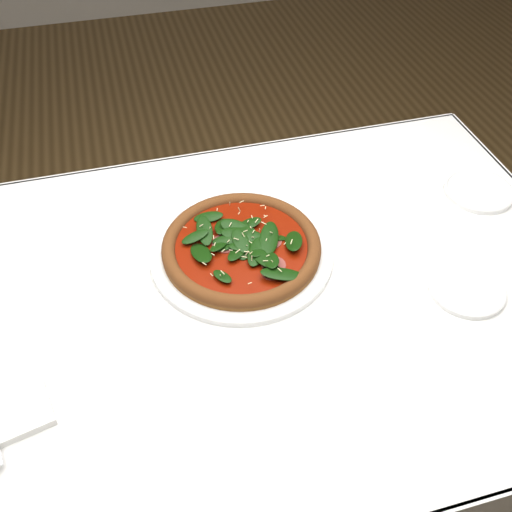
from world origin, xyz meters
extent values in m
plane|color=brown|center=(0.00, 0.00, 0.00)|extent=(6.00, 6.00, 0.00)
cube|color=silver|center=(0.00, 0.00, 0.73)|extent=(1.20, 0.80, 0.04)
cylinder|color=#4E371F|center=(0.54, 0.34, 0.35)|extent=(0.06, 0.06, 0.71)
cube|color=silver|center=(0.00, 0.40, 0.64)|extent=(1.20, 0.01, 0.22)
cylinder|color=white|center=(0.02, 0.08, 0.76)|extent=(0.32, 0.32, 0.01)
torus|color=white|center=(0.02, 0.08, 0.76)|extent=(0.32, 0.32, 0.01)
cylinder|color=#985D24|center=(0.02, 0.08, 0.77)|extent=(0.34, 0.34, 0.01)
torus|color=#A75826|center=(0.02, 0.08, 0.77)|extent=(0.34, 0.34, 0.02)
cylinder|color=#8E2105|center=(0.02, 0.08, 0.77)|extent=(0.28, 0.28, 0.00)
cylinder|color=#99433D|center=(0.02, 0.08, 0.78)|extent=(0.25, 0.25, 0.00)
ellipsoid|color=#12370A|center=(0.02, 0.08, 0.79)|extent=(0.27, 0.27, 0.02)
cylinder|color=beige|center=(0.02, 0.08, 0.79)|extent=(0.25, 0.25, 0.00)
cylinder|color=white|center=(0.35, -0.09, 0.75)|extent=(0.12, 0.12, 0.01)
torus|color=white|center=(0.35, -0.09, 0.76)|extent=(0.12, 0.12, 0.01)
cylinder|color=white|center=(0.51, 0.13, 0.75)|extent=(0.13, 0.13, 0.01)
torus|color=white|center=(0.51, 0.13, 0.76)|extent=(0.13, 0.13, 0.01)
camera|label=1|loc=(-0.14, -0.59, 1.45)|focal=40.00mm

